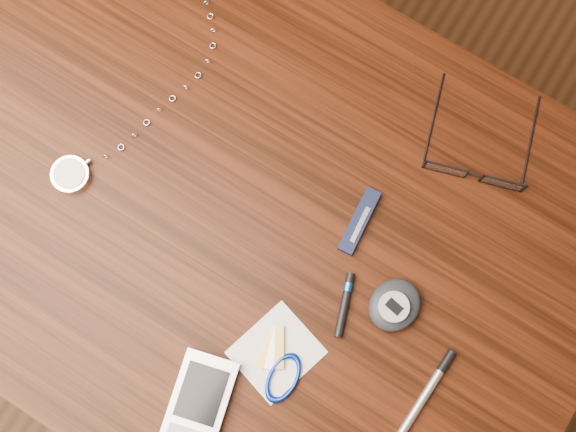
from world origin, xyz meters
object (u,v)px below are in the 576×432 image
Objects in this scene: desk at (234,219)px; silver_pen at (428,390)px; eyeglasses at (475,171)px; notepad_keys at (280,366)px; pocket_watch at (77,169)px; pocket_knife at (359,221)px; pda_phone at (198,406)px; pedometer at (395,305)px.

silver_pen is at bearing -11.47° from desk.
eyeglasses reaches higher than notepad_keys.
pocket_watch is 3.60× the size of pocket_knife.
eyeglasses is 0.16m from pocket_knife.
eyeglasses is at bearing 55.41° from pocket_knife.
pocket_knife is at bearing 21.35° from pocket_watch.
eyeglasses reaches higher than pda_phone.
desk is 0.24m from notepad_keys.
pocket_watch is at bearing -171.47° from pedometer.
notepad_keys reaches higher than desk.
desk is 12.54× the size of pedometer.
pocket_watch is 4.09× the size of pedometer.
silver_pen is at bearing -0.10° from pocket_watch.
pedometer is 0.69× the size of notepad_keys.
pda_phone is 0.30m from pocket_knife.
pda_phone reaches higher than pocket_knife.
pedometer is 0.59× the size of silver_pen.
pocket_knife is (-0.01, 0.21, 0.00)m from notepad_keys.
pocket_knife is at bearing 142.69° from silver_pen.
pocket_watch is at bearing 151.15° from pda_phone.
pocket_watch is at bearing -160.51° from desk.
pocket_watch is 0.36m from notepad_keys.
pda_phone is 1.19× the size of notepad_keys.
pda_phone is 0.28m from silver_pen.
pocket_watch is at bearing -148.43° from eyeglasses.
desk is 3.06× the size of pocket_watch.
pocket_watch is (-0.19, -0.07, 0.11)m from desk.
desk is at bearing 140.15° from notepad_keys.
pda_phone is at bearing -28.85° from pocket_watch.
eyeglasses is 0.52× the size of pocket_watch.
pocket_knife is (0.05, 0.30, -0.00)m from pda_phone.
pda_phone is 0.27m from pedometer.
notepad_keys is (0.17, -0.14, 0.11)m from desk.
pocket_knife is 0.68× the size of silver_pen.
desk is 7.28× the size of pda_phone.
desk is 11.02× the size of pocket_knife.
pedometer is at bearing -0.34° from desk.
pedometer reaches higher than notepad_keys.
pocket_watch reaches higher than silver_pen.
silver_pen is at bearing -72.33° from eyeglasses.
pda_phone is 0.11m from notepad_keys.
pda_phone is 1.51× the size of pocket_knife.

